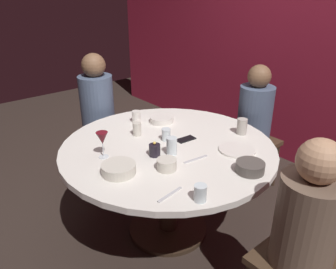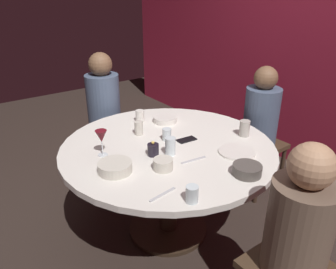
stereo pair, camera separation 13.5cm
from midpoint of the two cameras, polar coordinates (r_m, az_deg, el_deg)
name	(u,v)px [view 2 (the right image)]	position (r m, az deg, el deg)	size (l,w,h in m)	color
ground_plane	(168,229)	(2.70, 1.48, -15.94)	(8.00, 8.00, 0.00)	#2D231E
back_wall	(324,38)	(3.47, 26.29, 14.61)	(6.00, 0.10, 2.60)	maroon
dining_table	(168,162)	(2.36, 1.64, -4.72)	(1.48, 1.48, 0.74)	silver
seated_diner_left	(104,105)	(3.06, -9.77, 5.06)	(0.40, 0.40, 1.22)	#3F2D1E
seated_diner_back	(261,117)	(2.97, 16.98, 2.90)	(0.40, 0.40, 1.15)	#3F2D1E
seated_diner_right	(299,228)	(1.74, 23.77, -14.50)	(0.40, 0.40, 1.15)	#3F2D1E
candle_holder	(153,150)	(2.14, -0.78, -2.64)	(0.07, 0.07, 0.10)	black
wine_glass	(101,137)	(2.13, -9.64, -0.52)	(0.08, 0.08, 0.18)	silver
dinner_plate	(237,152)	(2.25, 13.46, -2.90)	(0.25, 0.25, 0.01)	silver
cell_phone	(187,140)	(2.37, 4.84, -0.92)	(0.07, 0.14, 0.01)	black
bowl_serving_large	(163,164)	(1.99, 1.09, -5.16)	(0.12, 0.12, 0.07)	beige
bowl_salad_center	(115,167)	(1.98, -7.18, -5.62)	(0.20, 0.20, 0.06)	beige
bowl_small_white	(165,119)	(2.67, 0.95, 2.64)	(0.19, 0.19, 0.05)	silver
bowl_sauce_side	(247,170)	(2.01, 15.34, -5.92)	(0.17, 0.17, 0.06)	#4C4742
cup_near_candle	(244,128)	(2.49, 14.55, 1.01)	(0.07, 0.07, 0.12)	#B2ADA3
cup_by_left_diner	(140,116)	(2.68, -3.42, 3.20)	(0.07, 0.07, 0.09)	silver
cup_by_right_diner	(167,134)	(2.35, 1.44, -0.01)	(0.06, 0.06, 0.09)	silver
cup_center_front	(170,146)	(2.14, 2.20, -2.06)	(0.07, 0.07, 0.12)	silver
cup_far_edge	(192,194)	(1.72, 6.45, -10.21)	(0.07, 0.07, 0.09)	silver
cup_beside_wine	(139,128)	(2.44, -3.49, 1.08)	(0.06, 0.06, 0.10)	beige
fork_near_plate	(194,160)	(2.11, 6.32, -4.40)	(0.02, 0.18, 0.01)	#B7B7BC
knife_near_plate	(163,194)	(1.78, 1.27, -10.31)	(0.02, 0.18, 0.01)	#B7B7BC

